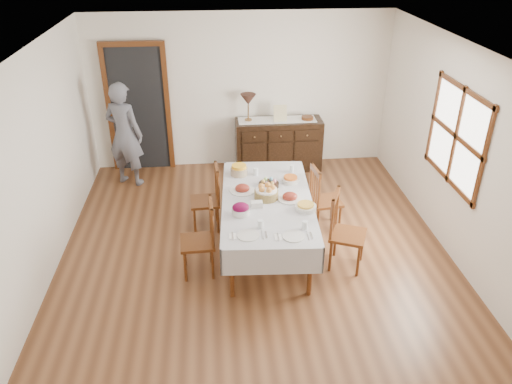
{
  "coord_description": "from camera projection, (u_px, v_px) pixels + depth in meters",
  "views": [
    {
      "loc": [
        -0.47,
        -5.14,
        3.8
      ],
      "look_at": [
        0.0,
        0.1,
        0.95
      ],
      "focal_mm": 35.0,
      "sensor_mm": 36.0,
      "label": 1
    }
  ],
  "objects": [
    {
      "name": "ground",
      "position": [
        257.0,
        261.0,
        6.34
      ],
      "size": [
        6.0,
        6.0,
        0.0
      ],
      "primitive_type": "plane",
      "color": "brown"
    },
    {
      "name": "room_shell",
      "position": [
        241.0,
        129.0,
        5.92
      ],
      "size": [
        5.02,
        6.02,
        2.65
      ],
      "color": "white",
      "rests_on": "ground"
    },
    {
      "name": "dining_table",
      "position": [
        267.0,
        205.0,
        6.27
      ],
      "size": [
        1.24,
        2.26,
        0.76
      ],
      "rotation": [
        0.0,
        0.0,
        -0.06
      ],
      "color": "silver",
      "rests_on": "ground"
    },
    {
      "name": "chair_left_near",
      "position": [
        201.0,
        238.0,
        5.93
      ],
      "size": [
        0.42,
        0.42,
        0.97
      ],
      "rotation": [
        0.0,
        0.0,
        -1.52
      ],
      "color": "#542A11",
      "rests_on": "ground"
    },
    {
      "name": "chair_left_far",
      "position": [
        208.0,
        198.0,
        6.83
      ],
      "size": [
        0.41,
        0.41,
        0.94
      ],
      "rotation": [
        0.0,
        0.0,
        -1.51
      ],
      "color": "#542A11",
      "rests_on": "ground"
    },
    {
      "name": "chair_right_near",
      "position": [
        344.0,
        230.0,
        6.05
      ],
      "size": [
        0.55,
        0.55,
        1.0
      ],
      "rotation": [
        0.0,
        0.0,
        1.17
      ],
      "color": "#542A11",
      "rests_on": "ground"
    },
    {
      "name": "chair_right_far",
      "position": [
        323.0,
        198.0,
        6.82
      ],
      "size": [
        0.44,
        0.44,
        0.94
      ],
      "rotation": [
        0.0,
        0.0,
        1.7
      ],
      "color": "#542A11",
      "rests_on": "ground"
    },
    {
      "name": "sideboard",
      "position": [
        278.0,
        144.0,
        8.56
      ],
      "size": [
        1.46,
        0.53,
        0.87
      ],
      "color": "black",
      "rests_on": "ground"
    },
    {
      "name": "person",
      "position": [
        124.0,
        131.0,
        7.85
      ],
      "size": [
        0.66,
        0.56,
        1.81
      ],
      "primitive_type": "imported",
      "rotation": [
        0.0,
        0.0,
        2.73
      ],
      "color": "slate",
      "rests_on": "ground"
    },
    {
      "name": "bread_basket",
      "position": [
        266.0,
        193.0,
        6.21
      ],
      "size": [
        0.3,
        0.3,
        0.19
      ],
      "color": "olive",
      "rests_on": "dining_table"
    },
    {
      "name": "egg_basket",
      "position": [
        269.0,
        184.0,
        6.51
      ],
      "size": [
        0.27,
        0.27,
        0.1
      ],
      "color": "black",
      "rests_on": "dining_table"
    },
    {
      "name": "ham_platter_a",
      "position": [
        242.0,
        189.0,
        6.4
      ],
      "size": [
        0.33,
        0.33,
        0.11
      ],
      "color": "silver",
      "rests_on": "dining_table"
    },
    {
      "name": "ham_platter_b",
      "position": [
        290.0,
        197.0,
        6.2
      ],
      "size": [
        0.3,
        0.3,
        0.11
      ],
      "color": "silver",
      "rests_on": "dining_table"
    },
    {
      "name": "beet_bowl",
      "position": [
        241.0,
        209.0,
        5.87
      ],
      "size": [
        0.21,
        0.21,
        0.15
      ],
      "color": "silver",
      "rests_on": "dining_table"
    },
    {
      "name": "carrot_bowl",
      "position": [
        290.0,
        179.0,
        6.62
      ],
      "size": [
        0.23,
        0.23,
        0.08
      ],
      "color": "silver",
      "rests_on": "dining_table"
    },
    {
      "name": "pineapple_bowl",
      "position": [
        239.0,
        170.0,
        6.79
      ],
      "size": [
        0.23,
        0.23,
        0.14
      ],
      "color": "tan",
      "rests_on": "dining_table"
    },
    {
      "name": "casserole_dish",
      "position": [
        306.0,
        207.0,
        5.99
      ],
      "size": [
        0.26,
        0.26,
        0.08
      ],
      "color": "silver",
      "rests_on": "dining_table"
    },
    {
      "name": "butter_dish",
      "position": [
        257.0,
        204.0,
        6.04
      ],
      "size": [
        0.14,
        0.1,
        0.07
      ],
      "color": "silver",
      "rests_on": "dining_table"
    },
    {
      "name": "setting_left",
      "position": [
        252.0,
        231.0,
        5.53
      ],
      "size": [
        0.43,
        0.31,
        0.1
      ],
      "color": "silver",
      "rests_on": "dining_table"
    },
    {
      "name": "setting_right",
      "position": [
        297.0,
        232.0,
        5.52
      ],
      "size": [
        0.43,
        0.31,
        0.1
      ],
      "color": "silver",
      "rests_on": "dining_table"
    },
    {
      "name": "glass_far_a",
      "position": [
        256.0,
        172.0,
        6.8
      ],
      "size": [
        0.07,
        0.07,
        0.1
      ],
      "color": "white",
      "rests_on": "dining_table"
    },
    {
      "name": "glass_far_b",
      "position": [
        292.0,
        169.0,
        6.87
      ],
      "size": [
        0.06,
        0.06,
        0.11
      ],
      "color": "white",
      "rests_on": "dining_table"
    },
    {
      "name": "runner",
      "position": [
        277.0,
        120.0,
        8.37
      ],
      "size": [
        1.3,
        0.35,
        0.01
      ],
      "color": "white",
      "rests_on": "sideboard"
    },
    {
      "name": "table_lamp",
      "position": [
        248.0,
        100.0,
        8.17
      ],
      "size": [
        0.26,
        0.26,
        0.46
      ],
      "color": "brown",
      "rests_on": "sideboard"
    },
    {
      "name": "picture_frame",
      "position": [
        280.0,
        113.0,
        8.25
      ],
      "size": [
        0.22,
        0.08,
        0.28
      ],
      "color": "beige",
      "rests_on": "sideboard"
    },
    {
      "name": "deco_bowl",
      "position": [
        307.0,
        118.0,
        8.37
      ],
      "size": [
        0.2,
        0.2,
        0.06
      ],
      "color": "#542A11",
      "rests_on": "sideboard"
    }
  ]
}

